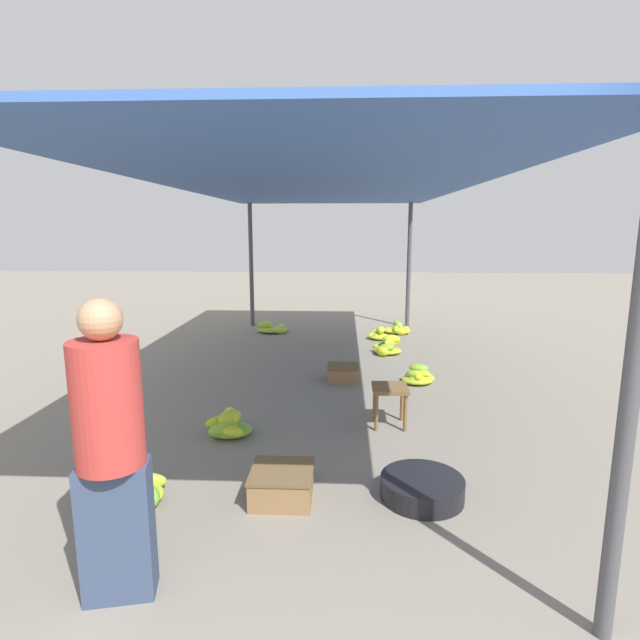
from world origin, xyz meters
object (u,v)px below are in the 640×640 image
at_px(banana_pile_right_0, 378,335).
at_px(basin_black, 422,488).
at_px(vendor_foreground, 111,448).
at_px(stool, 390,394).
at_px(banana_pile_right_2, 417,377).
at_px(banana_pile_right_3, 387,347).
at_px(crate_near, 343,373).
at_px(banana_pile_left_1, 229,425).
at_px(banana_pile_left_2, 273,328).
at_px(crate_mid, 282,484).
at_px(banana_pile_left_0, 128,489).
at_px(banana_pile_right_1, 399,329).

bearing_deg(banana_pile_right_0, basin_black, -90.34).
xyz_separation_m(vendor_foreground, stool, (1.61, 2.37, -0.50)).
bearing_deg(banana_pile_right_2, banana_pile_right_3, 99.59).
relative_size(banana_pile_right_2, crate_near, 1.07).
height_order(banana_pile_left_1, banana_pile_left_2, banana_pile_left_1).
xyz_separation_m(banana_pile_right_0, crate_mid, (-1.03, -5.25, 0.03)).
xyz_separation_m(banana_pile_right_0, banana_pile_right_2, (0.32, -2.52, 0.01)).
relative_size(banana_pile_right_2, banana_pile_right_3, 0.78).
xyz_separation_m(banana_pile_left_0, banana_pile_right_0, (2.11, 5.35, -0.02)).
distance_m(banana_pile_left_1, banana_pile_left_2, 4.69).
height_order(stool, banana_pile_left_2, stool).
height_order(vendor_foreground, banana_pile_right_1, vendor_foreground).
distance_m(banana_pile_right_3, crate_near, 1.51).
xyz_separation_m(vendor_foreground, banana_pile_right_3, (1.83, 5.19, -0.71)).
distance_m(banana_pile_left_1, banana_pile_right_3, 3.58).
relative_size(banana_pile_right_0, banana_pile_right_1, 0.75).
relative_size(stool, banana_pile_right_3, 0.74).
bearing_deg(banana_pile_left_1, banana_pile_left_0, -110.53).
height_order(basin_black, crate_mid, crate_mid).
bearing_deg(basin_black, crate_mid, -176.84).
bearing_deg(banana_pile_left_0, banana_pile_right_3, 63.21).
distance_m(stool, crate_near, 1.55).
distance_m(banana_pile_left_2, banana_pile_right_0, 1.97).
xyz_separation_m(banana_pile_left_1, banana_pile_right_0, (1.67, 4.17, -0.02)).
relative_size(vendor_foreground, basin_black, 2.66).
bearing_deg(crate_mid, banana_pile_left_0, -174.60).
xyz_separation_m(banana_pile_left_2, banana_pile_right_3, (1.97, -1.55, 0.04)).
height_order(banana_pile_right_0, banana_pile_right_1, banana_pile_right_0).
bearing_deg(banana_pile_right_2, vendor_foreground, -119.28).
bearing_deg(banana_pile_right_3, banana_pile_right_0, 93.86).
relative_size(banana_pile_left_0, banana_pile_right_1, 1.01).
relative_size(basin_black, banana_pile_right_3, 1.10).
distance_m(banana_pile_right_0, banana_pile_right_1, 0.68).
bearing_deg(stool, banana_pile_right_3, 85.60).
distance_m(basin_black, banana_pile_left_1, 1.93).
bearing_deg(vendor_foreground, banana_pile_left_1, 87.33).
relative_size(banana_pile_left_0, crate_mid, 1.34).
bearing_deg(stool, banana_pile_right_2, 70.87).
bearing_deg(banana_pile_right_0, stool, -92.19).
height_order(basin_black, banana_pile_left_0, banana_pile_left_0).
height_order(vendor_foreground, crate_mid, vendor_foreground).
xyz_separation_m(basin_black, crate_mid, (-1.00, -0.06, 0.03)).
xyz_separation_m(banana_pile_right_3, crate_near, (-0.67, -1.36, -0.01)).
bearing_deg(banana_pile_right_0, vendor_foreground, -105.79).
distance_m(vendor_foreground, stool, 2.91).
distance_m(stool, basin_black, 1.36).
xyz_separation_m(banana_pile_left_2, crate_mid, (0.87, -5.76, 0.04)).
distance_m(basin_black, banana_pile_right_0, 5.19).
xyz_separation_m(banana_pile_right_1, banana_pile_right_3, (-0.34, -1.58, 0.04)).
height_order(banana_pile_left_2, banana_pile_right_1, banana_pile_right_1).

